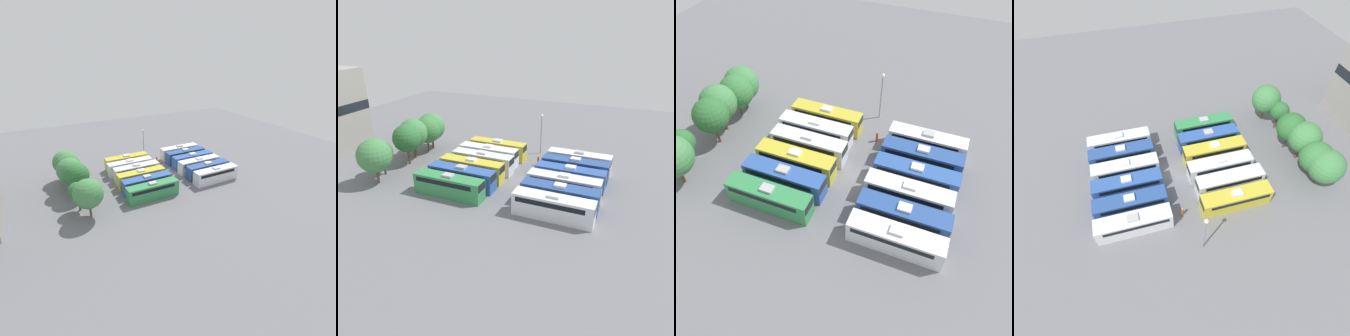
% 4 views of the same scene
% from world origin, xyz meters
% --- Properties ---
extents(ground_plane, '(120.77, 120.77, 0.00)m').
position_xyz_m(ground_plane, '(0.00, 0.00, 0.00)').
color(ground_plane, slate).
extents(bus_0, '(2.54, 11.09, 3.62)m').
position_xyz_m(bus_0, '(-8.49, -7.96, 1.80)').
color(bus_0, silver).
rests_on(bus_0, ground_plane).
extents(bus_1, '(2.54, 11.09, 3.62)m').
position_xyz_m(bus_1, '(-5.21, -7.97, 1.80)').
color(bus_1, '#284C93').
rests_on(bus_1, ground_plane).
extents(bus_2, '(2.54, 11.09, 3.62)m').
position_xyz_m(bus_2, '(-1.75, -7.76, 1.80)').
color(bus_2, silver).
rests_on(bus_2, ground_plane).
extents(bus_3, '(2.54, 11.09, 3.62)m').
position_xyz_m(bus_3, '(1.59, -7.91, 1.80)').
color(bus_3, '#2D56A8').
rests_on(bus_3, ground_plane).
extents(bus_4, '(2.54, 11.09, 3.62)m').
position_xyz_m(bus_4, '(5.17, -7.94, 1.80)').
color(bus_4, '#284C93').
rests_on(bus_4, ground_plane).
extents(bus_5, '(2.54, 11.09, 3.62)m').
position_xyz_m(bus_5, '(8.55, -7.96, 1.80)').
color(bus_5, white).
rests_on(bus_5, ground_plane).
extents(bus_6, '(2.54, 11.09, 3.62)m').
position_xyz_m(bus_6, '(-8.53, 8.19, 1.80)').
color(bus_6, '#338C4C').
rests_on(bus_6, ground_plane).
extents(bus_7, '(2.54, 11.09, 3.62)m').
position_xyz_m(bus_7, '(-5.07, 7.92, 1.80)').
color(bus_7, '#2D56A8').
rests_on(bus_7, ground_plane).
extents(bus_8, '(2.54, 11.09, 3.62)m').
position_xyz_m(bus_8, '(-1.71, 7.95, 1.80)').
color(bus_8, gold).
rests_on(bus_8, ground_plane).
extents(bus_9, '(2.54, 11.09, 3.62)m').
position_xyz_m(bus_9, '(1.80, 7.70, 1.80)').
color(bus_9, silver).
rests_on(bus_9, ground_plane).
extents(bus_10, '(2.54, 11.09, 3.62)m').
position_xyz_m(bus_10, '(5.15, 8.12, 1.80)').
color(bus_10, white).
rests_on(bus_10, ground_plane).
extents(bus_11, '(2.54, 11.09, 3.62)m').
position_xyz_m(bus_11, '(8.58, 7.80, 1.80)').
color(bus_11, gold).
rests_on(bus_11, ground_plane).
extents(worker_person, '(0.36, 0.36, 1.78)m').
position_xyz_m(worker_person, '(8.09, -0.63, 0.83)').
color(worker_person, '#CC4C19').
rests_on(worker_person, ground_plane).
extents(light_pole, '(0.60, 0.60, 8.06)m').
position_xyz_m(light_pole, '(13.84, 0.76, 5.44)').
color(light_pole, gray).
rests_on(light_pole, ground_plane).
extents(tree_0, '(5.52, 5.52, 7.61)m').
position_xyz_m(tree_0, '(-9.37, 21.20, 4.84)').
color(tree_0, brown).
rests_on(tree_0, ground_plane).
extents(tree_1, '(3.57, 3.57, 5.92)m').
position_xyz_m(tree_1, '(-6.20, 22.58, 4.10)').
color(tree_1, brown).
rests_on(tree_1, ground_plane).
extents(tree_2, '(5.10, 5.10, 7.55)m').
position_xyz_m(tree_2, '(-0.81, 21.63, 4.99)').
color(tree_2, brown).
rests_on(tree_2, ground_plane).
extents(tree_3, '(5.47, 5.47, 7.72)m').
position_xyz_m(tree_3, '(2.12, 22.50, 4.96)').
color(tree_3, brown).
rests_on(tree_3, ground_plane).
extents(tree_4, '(5.32, 5.32, 7.12)m').
position_xyz_m(tree_4, '(6.16, 22.27, 4.45)').
color(tree_4, brown).
rests_on(tree_4, ground_plane).
extents(tree_5, '(5.58, 5.58, 7.32)m').
position_xyz_m(tree_5, '(8.29, 22.66, 4.52)').
color(tree_5, brown).
rests_on(tree_5, ground_plane).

